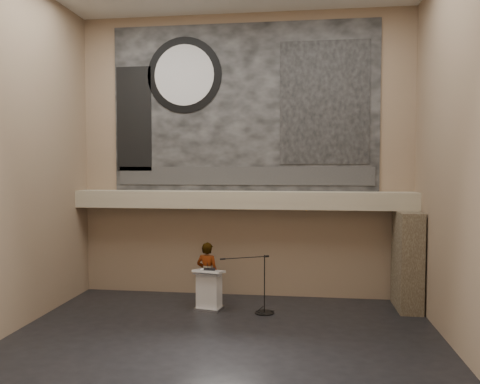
# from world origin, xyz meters

# --- Properties ---
(floor) EXTENTS (10.00, 10.00, 0.00)m
(floor) POSITION_xyz_m (0.00, 0.00, 0.00)
(floor) COLOR black
(floor) RESTS_ON ground
(wall_back) EXTENTS (10.00, 0.02, 8.50)m
(wall_back) POSITION_xyz_m (0.00, 4.00, 4.25)
(wall_back) COLOR #897056
(wall_back) RESTS_ON floor
(wall_front) EXTENTS (10.00, 0.02, 8.50)m
(wall_front) POSITION_xyz_m (0.00, -4.00, 4.25)
(wall_front) COLOR #897056
(wall_front) RESTS_ON floor
(wall_left) EXTENTS (0.02, 8.00, 8.50)m
(wall_left) POSITION_xyz_m (-5.00, 0.00, 4.25)
(wall_left) COLOR #897056
(wall_left) RESTS_ON floor
(wall_right) EXTENTS (0.02, 8.00, 8.50)m
(wall_right) POSITION_xyz_m (5.00, 0.00, 4.25)
(wall_right) COLOR #897056
(wall_right) RESTS_ON floor
(soffit) EXTENTS (10.00, 0.80, 0.50)m
(soffit) POSITION_xyz_m (0.00, 3.60, 2.95)
(soffit) COLOR #9E937A
(soffit) RESTS_ON wall_back
(sprinkler_left) EXTENTS (0.04, 0.04, 0.06)m
(sprinkler_left) POSITION_xyz_m (-1.60, 3.55, 2.67)
(sprinkler_left) COLOR #B2893D
(sprinkler_left) RESTS_ON soffit
(sprinkler_right) EXTENTS (0.04, 0.04, 0.06)m
(sprinkler_right) POSITION_xyz_m (1.90, 3.55, 2.67)
(sprinkler_right) COLOR #B2893D
(sprinkler_right) RESTS_ON soffit
(banner) EXTENTS (8.00, 0.05, 5.00)m
(banner) POSITION_xyz_m (0.00, 3.97, 5.70)
(banner) COLOR black
(banner) RESTS_ON wall_back
(banner_text_strip) EXTENTS (7.76, 0.02, 0.55)m
(banner_text_strip) POSITION_xyz_m (0.00, 3.93, 3.65)
(banner_text_strip) COLOR #2C2C2C
(banner_text_strip) RESTS_ON banner
(banner_clock_rim) EXTENTS (2.30, 0.02, 2.30)m
(banner_clock_rim) POSITION_xyz_m (-1.80, 3.93, 6.70)
(banner_clock_rim) COLOR black
(banner_clock_rim) RESTS_ON banner
(banner_clock_face) EXTENTS (1.84, 0.02, 1.84)m
(banner_clock_face) POSITION_xyz_m (-1.80, 3.91, 6.70)
(banner_clock_face) COLOR silver
(banner_clock_face) RESTS_ON banner
(banner_building_print) EXTENTS (2.60, 0.02, 3.60)m
(banner_building_print) POSITION_xyz_m (2.40, 3.93, 5.80)
(banner_building_print) COLOR black
(banner_building_print) RESTS_ON banner
(banner_brick_print) EXTENTS (1.10, 0.02, 3.20)m
(banner_brick_print) POSITION_xyz_m (-3.40, 3.93, 5.40)
(banner_brick_print) COLOR black
(banner_brick_print) RESTS_ON banner
(stone_pier) EXTENTS (0.60, 1.40, 2.70)m
(stone_pier) POSITION_xyz_m (4.65, 3.15, 1.35)
(stone_pier) COLOR #433829
(stone_pier) RESTS_ON floor
(lectern) EXTENTS (0.88, 0.70, 1.14)m
(lectern) POSITION_xyz_m (-0.75, 2.37, 0.55)
(lectern) COLOR silver
(lectern) RESTS_ON floor
(binder) EXTENTS (0.36, 0.31, 0.04)m
(binder) POSITION_xyz_m (-0.74, 2.37, 1.12)
(binder) COLOR black
(binder) RESTS_ON lectern
(papers) EXTENTS (0.26, 0.33, 0.00)m
(papers) POSITION_xyz_m (-0.89, 2.38, 1.10)
(papers) COLOR white
(papers) RESTS_ON lectern
(speaker_person) EXTENTS (0.74, 0.57, 1.79)m
(speaker_person) POSITION_xyz_m (-0.88, 2.82, 0.90)
(speaker_person) COLOR silver
(speaker_person) RESTS_ON floor
(mic_stand) EXTENTS (1.38, 0.79, 1.57)m
(mic_stand) POSITION_xyz_m (0.74, 2.25, 0.24)
(mic_stand) COLOR black
(mic_stand) RESTS_ON floor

